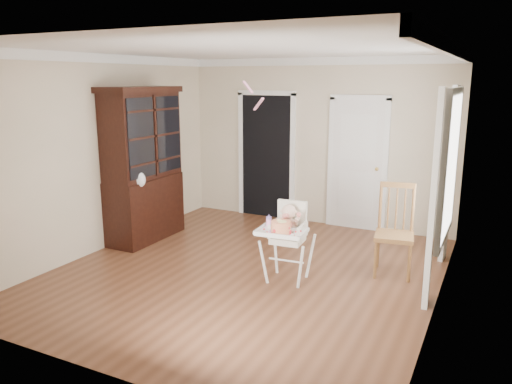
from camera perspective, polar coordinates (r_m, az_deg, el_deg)
The scene contains 16 objects.
floor at distance 6.36m, azimuth -1.06°, elevation -9.08°, with size 5.00×5.00×0.00m, color #55301D.
ceiling at distance 5.91m, azimuth -1.17°, elevation 16.00°, with size 5.00×5.00×0.00m, color white.
wall_back at distance 8.26m, azimuth 6.93°, elevation 5.63°, with size 4.50×4.50×0.00m, color beige.
wall_left at distance 7.29m, azimuth -17.06°, elevation 4.20°, with size 5.00×5.00×0.00m, color beige.
wall_right at distance 5.36m, azimuth 20.79°, elevation 0.98°, with size 5.00×5.00×0.00m, color beige.
crown_molding at distance 5.91m, azimuth -1.17°, elevation 15.42°, with size 4.50×5.00×0.12m, color white, non-canonical shape.
doorway at distance 8.62m, azimuth 1.19°, elevation 4.40°, with size 1.06×0.05×2.22m.
closet_door at distance 8.08m, azimuth 11.50°, elevation 2.98°, with size 0.96×0.09×2.13m.
window_right at distance 6.16m, azimuth 20.86°, elevation 1.82°, with size 0.13×1.84×2.30m.
high_chair at distance 5.91m, azimuth 3.64°, elevation -4.63°, with size 0.60×0.73×0.97m.
baby at distance 5.90m, azimuth 3.74°, elevation -3.39°, with size 0.28×0.21×0.40m.
cake at distance 5.63m, azimuth 2.88°, elevation -3.99°, with size 0.29×0.29×0.14m.
sippy_cup at distance 5.83m, azimuth 1.48°, elevation -3.39°, with size 0.07×0.07×0.16m.
china_cabinet at distance 7.54m, azimuth -12.78°, elevation 3.05°, with size 0.60×1.34×2.26m.
dining_chair at distance 6.37m, azimuth 15.55°, elevation -4.52°, with size 0.52×0.52×1.12m.
streamer at distance 6.44m, azimuth -0.95°, elevation 11.91°, with size 0.03×0.50×0.02m, color pink, non-canonical shape.
Camera 1 is at (2.72, -5.24, 2.37)m, focal length 35.00 mm.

